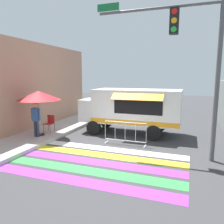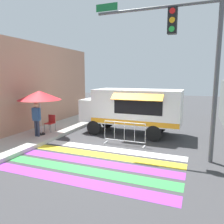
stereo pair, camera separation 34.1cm
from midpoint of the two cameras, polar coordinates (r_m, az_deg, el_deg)
The scene contains 10 objects.
ground_plane at distance 9.05m, azimuth -0.85°, elevation -10.75°, with size 60.00×60.00×0.00m, color #38383A.
sidewalk_left at distance 11.95m, azimuth -24.84°, elevation -6.22°, with size 4.40×16.00×0.17m.
building_left_facade at distance 11.66m, azimuth -26.02°, elevation 5.42°, with size 0.25×16.00×5.01m.
crosswalk_painted at distance 8.20m, azimuth -3.57°, elevation -12.91°, with size 6.40×3.60×0.01m.
food_truck at distance 11.82m, azimuth 5.58°, elevation 1.23°, with size 5.32×2.49×2.42m.
traffic_signal_pole at distance 8.50m, azimuth 20.70°, elevation 15.23°, with size 4.62×0.29×5.91m.
patio_umbrella at distance 11.38m, azimuth -17.61°, elevation 4.15°, with size 2.14×2.14×2.24m.
folding_chair at distance 12.12m, azimuth -14.93°, elevation -2.43°, with size 0.43×0.43×0.89m.
vendor_person at distance 11.24m, azimuth -18.31°, elevation -1.31°, with size 0.53×0.22×1.68m.
barricade_front at distance 10.00m, azimuth 4.21°, elevation -5.67°, with size 1.96×0.44×1.07m.
Camera 2 is at (3.41, -7.80, 3.10)m, focal length 35.00 mm.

